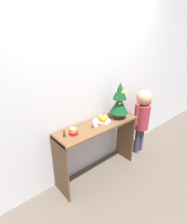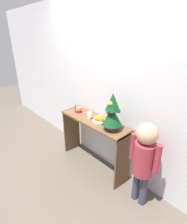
{
  "view_description": "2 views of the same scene",
  "coord_description": "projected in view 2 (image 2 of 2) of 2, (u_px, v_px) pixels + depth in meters",
  "views": [
    {
      "loc": [
        -1.33,
        -1.31,
        1.87
      ],
      "look_at": [
        -0.07,
        0.18,
        1.0
      ],
      "focal_mm": 28.0,
      "sensor_mm": 36.0,
      "label": 1
    },
    {
      "loc": [
        1.7,
        -1.37,
        1.93
      ],
      "look_at": [
        0.03,
        0.14,
        0.95
      ],
      "focal_mm": 28.0,
      "sensor_mm": 36.0,
      "label": 2
    }
  ],
  "objects": [
    {
      "name": "desk_clock",
      "position": [
        90.0,
        115.0,
        2.56
      ],
      "size": [
        0.1,
        0.04,
        0.12
      ],
      "color": "#B2B2B7",
      "rests_on": "console_table"
    },
    {
      "name": "figurine",
      "position": [
        76.0,
        107.0,
        2.88
      ],
      "size": [
        0.04,
        0.04,
        0.1
      ],
      "color": "#382D23",
      "rests_on": "console_table"
    },
    {
      "name": "back_wall",
      "position": [
        105.0,
        87.0,
        2.52
      ],
      "size": [
        7.0,
        0.05,
        2.5
      ],
      "primitive_type": "cube",
      "color": "silver",
      "rests_on": "ground_plane"
    },
    {
      "name": "ground_plane",
      "position": [
        86.0,
        168.0,
        2.77
      ],
      "size": [
        12.0,
        12.0,
        0.0
      ],
      "primitive_type": "plane",
      "color": "brown"
    },
    {
      "name": "console_table",
      "position": [
        94.0,
        131.0,
        2.64
      ],
      "size": [
        1.18,
        0.36,
        0.8
      ],
      "color": "brown",
      "rests_on": "ground_plane"
    },
    {
      "name": "singing_bowl",
      "position": [
        78.0,
        110.0,
        2.8
      ],
      "size": [
        0.11,
        0.11,
        0.08
      ],
      "color": "#AD1923",
      "rests_on": "console_table"
    },
    {
      "name": "child_figure",
      "position": [
        144.0,
        156.0,
        1.96
      ],
      "size": [
        0.38,
        0.24,
        1.1
      ],
      "color": "#38384C",
      "rests_on": "ground_plane"
    },
    {
      "name": "fruit_bowl",
      "position": [
        99.0,
        119.0,
        2.48
      ],
      "size": [
        0.19,
        0.19,
        0.1
      ],
      "color": "#B7B2A8",
      "rests_on": "console_table"
    },
    {
      "name": "mini_tree",
      "position": [
        112.0,
        112.0,
        2.2
      ],
      "size": [
        0.26,
        0.26,
        0.5
      ],
      "color": "#4C3828",
      "rests_on": "console_table"
    }
  ]
}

